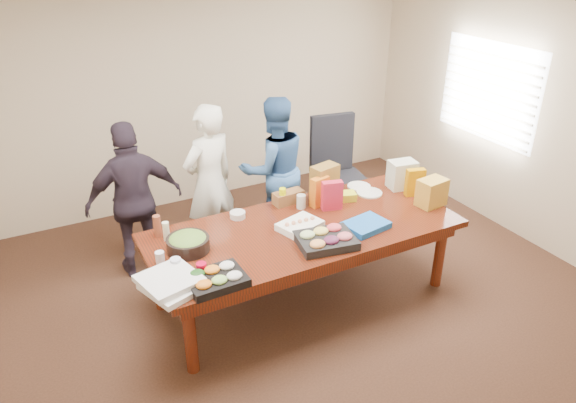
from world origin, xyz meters
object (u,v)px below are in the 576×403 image
sheet_cake (300,226)px  salad_bowl (188,244)px  office_chair (342,177)px  person_right (274,169)px  person_center (210,183)px  conference_table (303,262)px

sheet_cake → salad_bowl: 1.00m
office_chair → salad_bowl: size_ratio=3.43×
person_right → person_center: bearing=8.3°
office_chair → salad_bowl: bearing=-147.6°
person_right → sheet_cake: bearing=78.4°
conference_table → person_center: 1.30m
office_chair → salad_bowl: (-2.11, -0.90, 0.19)m
person_center → sheet_cake: 1.21m
person_center → salad_bowl: person_center is taller
conference_table → office_chair: bearing=43.6°
sheet_cake → person_right: bearing=57.7°
conference_table → sheet_cake: 0.41m
salad_bowl → sheet_cake: bearing=-6.7°
conference_table → person_right: person_right is taller
office_chair → sheet_cake: size_ratio=3.36×
person_center → sheet_cake: size_ratio=4.53×
person_center → person_right: (0.76, 0.06, -0.02)m
person_right → sheet_cake: 1.23m
person_right → salad_bowl: (-1.33, -1.07, 0.00)m
conference_table → office_chair: size_ratio=2.27×
conference_table → person_right: 1.29m
sheet_cake → salad_bowl: (-0.99, 0.12, 0.03)m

